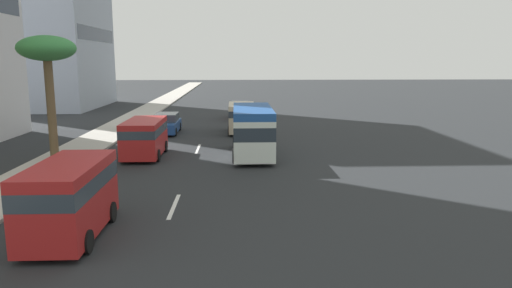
# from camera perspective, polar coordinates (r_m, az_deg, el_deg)

# --- Properties ---
(ground_plane) EXTENTS (198.00, 198.00, 0.00)m
(ground_plane) POSITION_cam_1_polar(r_m,az_deg,el_deg) (37.91, -6.19, 1.45)
(ground_plane) COLOR #26282B
(sidewalk_right) EXTENTS (162.00, 3.18, 0.15)m
(sidewalk_right) POSITION_cam_1_polar(r_m,az_deg,el_deg) (39.09, -17.16, 1.43)
(sidewalk_right) COLOR #B2ADA3
(sidewalk_right) RESTS_ON ground_plane
(lane_stripe_mid) EXTENTS (3.20, 0.16, 0.01)m
(lane_stripe_mid) POSITION_cam_1_polar(r_m,az_deg,el_deg) (19.03, -9.90, -7.43)
(lane_stripe_mid) COLOR silver
(lane_stripe_mid) RESTS_ON ground_plane
(lane_stripe_far) EXTENTS (3.20, 0.16, 0.01)m
(lane_stripe_far) POSITION_cam_1_polar(r_m,az_deg,el_deg) (30.75, -7.04, -0.60)
(lane_stripe_far) COLOR silver
(lane_stripe_far) RESTS_ON ground_plane
(minibus_lead) EXTENTS (6.73, 2.40, 2.92)m
(minibus_lead) POSITION_cam_1_polar(r_m,az_deg,el_deg) (28.09, -0.42, 1.77)
(minibus_lead) COLOR silver
(minibus_lead) RESTS_ON ground_plane
(van_second) EXTENTS (4.68, 2.08, 2.45)m
(van_second) POSITION_cam_1_polar(r_m,az_deg,el_deg) (16.43, -21.68, -5.78)
(van_second) COLOR #A51E1E
(van_second) RESTS_ON ground_plane
(car_third) EXTENTS (4.59, 1.91, 1.54)m
(car_third) POSITION_cam_1_polar(r_m,az_deg,el_deg) (37.77, -10.78, 2.42)
(car_third) COLOR #1E478C
(car_third) RESTS_ON ground_plane
(van_fourth) EXTENTS (4.77, 2.17, 2.20)m
(van_fourth) POSITION_cam_1_polar(r_m,az_deg,el_deg) (28.64, -13.35, 0.97)
(van_fourth) COLOR #A51E1E
(van_fourth) RESTS_ON ground_plane
(van_fifth) EXTENTS (4.73, 2.15, 2.28)m
(van_fifth) POSITION_cam_1_polar(r_m,az_deg,el_deg) (37.17, -1.73, 3.37)
(van_fifth) COLOR beige
(van_fifth) RESTS_ON ground_plane
(car_sixth) EXTENTS (4.66, 1.94, 1.66)m
(car_sixth) POSITION_cam_1_polar(r_m,az_deg,el_deg) (46.43, -1.84, 4.08)
(car_sixth) COLOR #A51E1E
(car_sixth) RESTS_ON ground_plane
(palm_tree) EXTENTS (3.19, 3.19, 6.92)m
(palm_tree) POSITION_cam_1_polar(r_m,az_deg,el_deg) (29.33, -24.00, 10.02)
(palm_tree) COLOR brown
(palm_tree) RESTS_ON sidewalk_right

